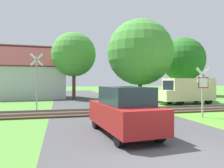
{
  "coord_description": "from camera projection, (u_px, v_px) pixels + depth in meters",
  "views": [
    {
      "loc": [
        -3.0,
        -4.96,
        1.98
      ],
      "look_at": [
        0.5,
        9.38,
        1.8
      ],
      "focal_mm": 35.0,
      "sensor_mm": 36.0,
      "label": 1
    }
  ],
  "objects": [
    {
      "name": "ground_plane",
      "position": [
        180.0,
        159.0,
        5.55
      ],
      "size": [
        160.0,
        160.0,
        0.0
      ],
      "primitive_type": "plane",
      "color": "#4C8433"
    },
    {
      "name": "mail_truck",
      "position": [
        187.0,
        90.0,
        18.93
      ],
      "size": [
        5.04,
        2.27,
        2.24
      ],
      "rotation": [
        0.0,
        0.0,
        1.66
      ],
      "color": "beige",
      "rests_on": "ground"
    },
    {
      "name": "tree_center",
      "position": [
        74.0,
        55.0,
        24.16
      ],
      "size": [
        4.9,
        4.9,
        7.42
      ],
      "color": "#513823",
      "rests_on": "ground"
    },
    {
      "name": "crossing_sign_far",
      "position": [
        37.0,
        78.0,
        14.76
      ],
      "size": [
        0.88,
        0.14,
        3.9
      ],
      "rotation": [
        0.0,
        0.0,
        -0.05
      ],
      "color": "#9E9EA5",
      "rests_on": "ground"
    },
    {
      "name": "rail_track",
      "position": [
        108.0,
        112.0,
        13.69
      ],
      "size": [
        60.0,
        2.6,
        0.22
      ],
      "color": "#422D1E",
      "rests_on": "ground"
    },
    {
      "name": "road_asphalt",
      "position": [
        149.0,
        139.0,
        7.49
      ],
      "size": [
        7.02,
        80.0,
        0.01
      ],
      "primitive_type": "cube",
      "color": "#424244",
      "rests_on": "ground"
    },
    {
      "name": "tree_right",
      "position": [
        140.0,
        52.0,
        23.78
      ],
      "size": [
        7.17,
        7.17,
        8.73
      ],
      "color": "#513823",
      "rests_on": "ground"
    },
    {
      "name": "tree_far",
      "position": [
        183.0,
        60.0,
        30.56
      ],
      "size": [
        6.13,
        6.13,
        8.12
      ],
      "color": "#513823",
      "rests_on": "ground"
    },
    {
      "name": "stop_sign_near",
      "position": [
        203.0,
        88.0,
        11.85
      ],
      "size": [
        0.88,
        0.16,
        2.74
      ],
      "rotation": [
        0.0,
        0.0,
        3.09
      ],
      "color": "#9E9EA5",
      "rests_on": "ground"
    },
    {
      "name": "house",
      "position": [
        29.0,
        81.0,
        25.44
      ],
      "size": [
        8.63,
        6.5,
        6.19
      ],
      "rotation": [
        0.0,
        0.0,
        0.06
      ],
      "color": "#B7B7BC",
      "rests_on": "ground"
    },
    {
      "name": "parked_car",
      "position": [
        124.0,
        111.0,
        8.06
      ],
      "size": [
        2.01,
        4.14,
        1.78
      ],
      "rotation": [
        0.0,
        0.0,
        0.1
      ],
      "color": "maroon",
      "rests_on": "ground"
    }
  ]
}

